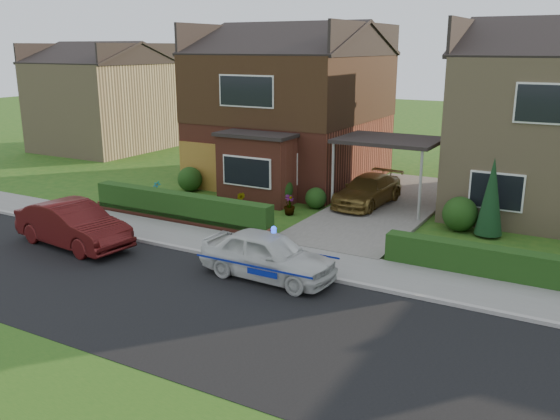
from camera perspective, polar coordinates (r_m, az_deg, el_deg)
The scene contains 23 objects.
ground at distance 14.36m, azimuth -4.90°, elevation -9.93°, with size 120.00×120.00×0.00m, color #1F4F15.
road at distance 14.36m, azimuth -4.90°, elevation -9.93°, with size 60.00×6.00×0.02m, color black.
kerb at distance 16.73m, azimuth 0.99°, elevation -5.87°, with size 60.00×0.16×0.12m, color #9E9993.
sidewalk at distance 17.61m, azimuth 2.62°, elevation -4.81°, with size 60.00×2.00×0.10m, color slate.
driveway at distance 23.69m, azimuth 10.17°, elevation 0.32°, with size 3.80×12.00×0.12m, color #666059.
house_left at distance 27.98m, azimuth 1.18°, elevation 10.66°, with size 7.50×9.53×7.25m.
carport_link at distance 23.12m, azimuth 10.44°, elevation 6.52°, with size 3.80×3.00×2.77m.
garage_door at distance 26.39m, azimuth -7.67°, elevation 4.18°, with size 2.20×0.10×2.10m, color brown.
dwarf_wall at distance 21.56m, azimuth -9.79°, elevation -0.84°, with size 7.70×0.25×0.36m, color brown.
hedge_left at distance 21.72m, azimuth -9.52°, elevation -1.20°, with size 7.50×0.55×0.90m, color #143310.
hedge_right at distance 17.24m, azimuth 22.20°, elevation -6.64°, with size 7.50×0.55×0.80m, color #143310.
shrub_left_far at distance 26.29m, azimuth -8.68°, elevation 2.96°, with size 1.08×1.08×1.08m, color #143310.
shrub_left_mid at distance 23.64m, azimuth -0.33°, elevation 2.03°, with size 1.32×1.32×1.32m, color #143310.
shrub_left_near at distance 23.23m, azimuth 3.47°, elevation 1.16°, with size 0.84×0.84×0.84m, color #143310.
shrub_right_near at distance 21.24m, azimuth 16.94°, elevation -0.36°, with size 1.20×1.20×1.20m, color #143310.
conifer_a at distance 20.70m, azimuth 19.65°, elevation 1.00°, with size 0.90×0.90×2.60m, color black.
neighbour_left at distance 38.40m, azimuth -16.56°, elevation 9.52°, with size 6.50×7.00×5.20m, color tan.
police_car at distance 16.15m, azimuth -1.18°, elevation -4.41°, with size 3.54×3.91×1.48m.
driveway_car at distance 23.55m, azimuth 8.44°, elevation 1.89°, with size 1.60×3.93×1.14m, color brown.
street_car at distance 19.82m, azimuth -19.29°, elevation -1.38°, with size 4.25×1.48×1.40m, color #4C1010.
potted_plant_a at distance 25.46m, azimuth -11.72°, elevation 1.94°, with size 0.36×0.24×0.68m, color gray.
potted_plant_b at distance 22.92m, azimuth -3.88°, elevation 0.82°, with size 0.41×0.33×0.74m, color gray.
potted_plant_c at distance 22.28m, azimuth 0.91°, elevation 0.46°, with size 0.43×0.43×0.76m, color gray.
Camera 1 is at (7.39, -10.68, 6.14)m, focal length 38.00 mm.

